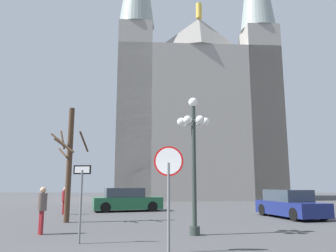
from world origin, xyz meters
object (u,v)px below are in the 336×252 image
Objects in this scene: bare_tree at (69,161)px; parked_car_near_navy at (290,205)px; parked_car_far_green at (126,200)px; pedestrian_walking at (65,198)px; street_lamp at (194,145)px; cathedral at (195,110)px; one_way_arrow_sign at (81,194)px; stop_sign at (169,176)px; pedestrian_standing at (42,206)px.

bare_tree reaches higher than parked_car_near_navy.
parked_car_far_green is 4.09m from pedestrian_walking.
bare_tree is 1.18× the size of parked_car_near_navy.
bare_tree reaches higher than street_lamp.
cathedral is 23.43× the size of pedestrian_walking.
pedestrian_walking is at bearing 133.77° from street_lamp.
bare_tree reaches higher than one_way_arrow_sign.
street_lamp is at bearing 26.28° from one_way_arrow_sign.
one_way_arrow_sign is at bearing -68.43° from pedestrian_walking.
cathedral is 31.17m from one_way_arrow_sign.
pedestrian_walking is at bearing 111.57° from one_way_arrow_sign.
street_lamp reaches higher than pedestrian_walking.
pedestrian_walking is (-12.56, 1.46, 0.25)m from parked_car_near_navy.
pedestrian_standing is (-4.61, 3.01, -0.97)m from stop_sign.
pedestrian_standing is (-1.50, -9.97, 0.30)m from parked_car_far_green.
parked_car_far_green is 10.08m from pedestrian_standing.
one_way_arrow_sign is at bearing -138.65° from parked_car_near_navy.
one_way_arrow_sign reaches higher than parked_car_far_green.
one_way_arrow_sign reaches higher than parked_car_near_navy.
parked_car_far_green is at bearing -107.41° from cathedral.
bare_tree is at bearing 126.70° from stop_sign.
street_lamp is 10.67m from pedestrian_walking.
parked_car_far_green is (-3.11, 12.97, -1.26)m from stop_sign.
stop_sign is 1.79× the size of pedestrian_walking.
one_way_arrow_sign is 0.47× the size of street_lamp.
stop_sign is 0.60× the size of parked_car_near_navy.
street_lamp reaches higher than pedestrian_standing.
stop_sign is at bearing -24.87° from one_way_arrow_sign.
one_way_arrow_sign is (-5.12, -29.32, -9.25)m from cathedral.
pedestrian_standing reaches higher than pedestrian_walking.
street_lamp is 1.07× the size of parked_car_near_navy.
parked_car_near_navy is at bearing 55.77° from stop_sign.
street_lamp is at bearing -68.42° from parked_car_far_green.
street_lamp is at bearing -46.23° from pedestrian_walking.
one_way_arrow_sign is 0.43× the size of bare_tree.
bare_tree reaches higher than parked_car_far_green.
one_way_arrow_sign is 2.63m from pedestrian_standing.
bare_tree reaches higher than pedestrian_standing.
bare_tree is at bearing 112.43° from one_way_arrow_sign.
parked_car_near_navy is (6.18, 9.08, -1.28)m from stop_sign.
stop_sign reaches higher than parked_car_near_navy.
one_way_arrow_sign is (-2.71, 1.26, -0.50)m from stop_sign.
cathedral is 15.61× the size of one_way_arrow_sign.
parked_car_near_navy is at bearing 41.35° from one_way_arrow_sign.
cathedral reaches higher than pedestrian_walking.
parked_car_far_green is (1.80, 6.38, -2.12)m from bare_tree.
cathedral is 7.39× the size of street_lamp.
stop_sign is 3.35m from street_lamp.
street_lamp is 1.04× the size of parked_car_far_green.
pedestrian_standing is at bearing -76.77° from pedestrian_walking.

